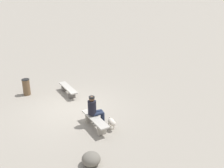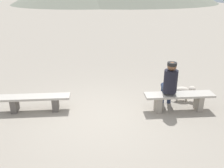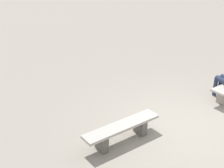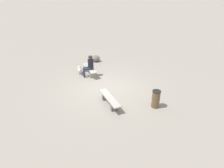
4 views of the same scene
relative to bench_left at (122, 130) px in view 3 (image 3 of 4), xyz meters
The scene contains 2 objects.
ground 1.83m from the bench_left, 12.20° to the right, with size 210.00×210.00×0.06m, color gray.
bench_left is the anchor object (origin of this frame).
Camera 3 is at (-4.99, -4.23, 4.05)m, focal length 49.16 mm.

